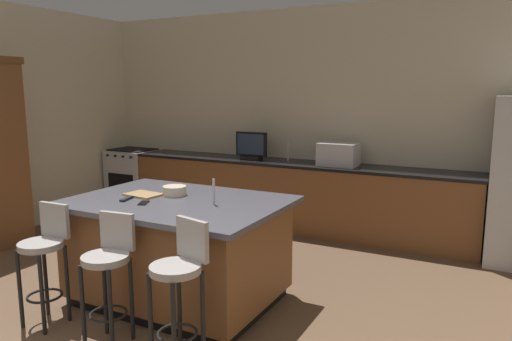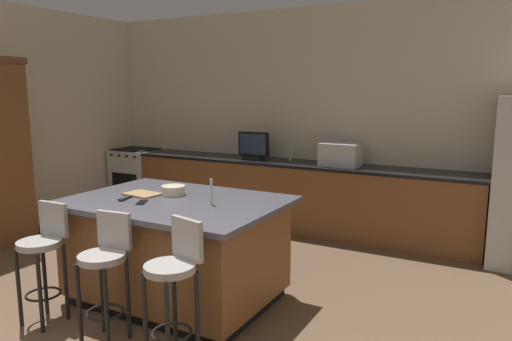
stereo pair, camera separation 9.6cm
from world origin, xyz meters
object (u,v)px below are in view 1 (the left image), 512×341
Objects in this scene: bar_stool_left at (45,254)px; bar_stool_center at (109,268)px; tv_monitor at (251,147)px; kitchen_island at (178,249)px; microwave at (339,154)px; cell_phone at (144,203)px; bar_stool_right at (180,281)px; tv_remote at (126,199)px; cutting_board at (143,195)px; fruit_bowl at (175,191)px; range_oven at (134,178)px.

bar_stool_center is (0.67, 0.00, 0.00)m from bar_stool_left.
bar_stool_left is (-0.10, -3.31, -0.51)m from tv_monitor.
bar_stool_left reaches higher than kitchen_island.
kitchen_island is 2.67m from microwave.
microwave is at bearing 47.29° from cell_phone.
bar_stool_right reaches higher than tv_remote.
cutting_board is at bearing -180.00° from kitchen_island.
microwave is at bearing 2.42° from tv_monitor.
fruit_bowl is at bearing 30.03° from cutting_board.
tv_remote is (-0.38, 0.62, 0.35)m from bar_stool_center.
bar_stool_left is 6.45× the size of cell_phone.
bar_stool_right is (0.00, -3.38, -0.44)m from microwave.
microwave reaches higher than cutting_board.
microwave is 1.23m from tv_monitor.
cutting_board is at bearing 154.35° from bar_stool_right.
fruit_bowl is 1.43× the size of cell_phone.
tv_remote is (-1.03, 0.65, 0.31)m from bar_stool_right.
bar_stool_left is 0.95m from cutting_board.
bar_stool_center is 0.65m from bar_stool_right.
bar_stool_left is at bearing 174.18° from bar_stool_center.
bar_stool_left is 1.00× the size of bar_stool_center.
bar_stool_center is (2.75, -3.35, 0.12)m from range_oven.
bar_stool_right is at bearing -2.71° from bar_stool_left.
cell_phone is (-0.17, -0.23, 0.45)m from kitchen_island.
bar_stool_right reaches higher than fruit_bowl.
microwave reaches higher than fruit_bowl.
tv_monitor is 2.74m from cell_phone.
kitchen_island is at bearing 27.34° from cell_phone.
tv_monitor is at bearing 94.86° from cutting_board.
bar_stool_left is 5.69× the size of tv_remote.
bar_stool_left is at bearing -156.56° from cell_phone.
range_oven is at bearing 123.21° from bar_stool_center.
cell_phone is (-0.04, -0.37, -0.04)m from fruit_bowl.
bar_stool_right is at bearing -46.49° from tv_remote.
bar_stool_left reaches higher than cell_phone.
bar_stool_center reaches higher than kitchen_island.
bar_stool_right is (3.40, -3.38, 0.15)m from range_oven.
bar_stool_right is 5.97× the size of tv_remote.
cutting_board is at bearing -85.14° from tv_monitor.
bar_stool_center is at bearing -100.64° from cell_phone.
tv_monitor is 2.69m from tv_remote.
microwave is at bearing 68.12° from cutting_board.
bar_stool_right reaches higher than range_oven.
tv_monitor is 0.47× the size of bar_stool_left.
range_oven is 6.20× the size of cell_phone.
fruit_bowl reaches higher than bar_stool_center.
bar_stool_left is 0.77m from tv_remote.
kitchen_island is 5.87× the size of cutting_board.
kitchen_island is 1.08m from bar_stool_right.
tv_monitor is (2.17, -0.05, 0.62)m from range_oven.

